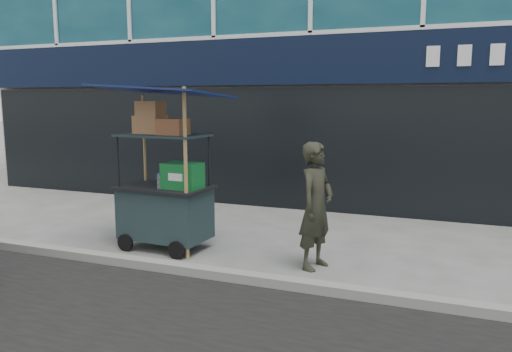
% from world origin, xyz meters
% --- Properties ---
extents(ground, '(80.00, 80.00, 0.00)m').
position_xyz_m(ground, '(0.00, 0.00, 0.00)').
color(ground, '#62625E').
rests_on(ground, ground).
extents(curb, '(80.00, 0.18, 0.12)m').
position_xyz_m(curb, '(0.00, -0.20, 0.06)').
color(curb, gray).
rests_on(curb, ground).
extents(vendor_cart, '(1.83, 1.35, 2.38)m').
position_xyz_m(vendor_cart, '(-1.26, 0.68, 0.84)').
color(vendor_cart, '#19282C').
rests_on(vendor_cart, ground).
extents(vendor_man, '(0.54, 0.68, 1.64)m').
position_xyz_m(vendor_man, '(0.99, 0.63, 0.82)').
color(vendor_man, '#28291E').
rests_on(vendor_man, ground).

